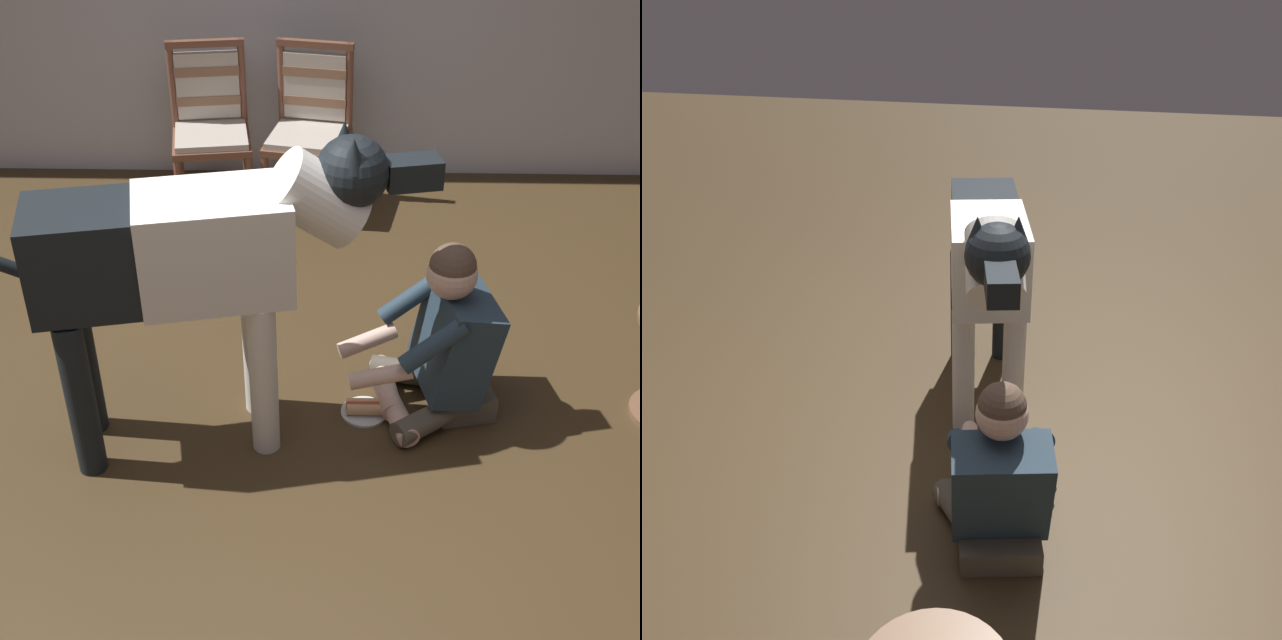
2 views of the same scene
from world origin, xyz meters
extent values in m
plane|color=#3E2E19|center=(0.00, 0.00, 0.00)|extent=(15.63, 15.63, 0.00)
cube|color=#554F41|center=(0.94, 0.29, 0.06)|extent=(0.31, 0.38, 0.12)
cylinder|color=#554F41|center=(0.82, 0.11, 0.07)|extent=(0.39, 0.33, 0.11)
cylinder|color=beige|center=(0.66, 0.15, 0.06)|extent=(0.19, 0.37, 0.09)
cylinder|color=#554F41|center=(0.75, 0.41, 0.07)|extent=(0.41, 0.20, 0.11)
cylinder|color=beige|center=(0.62, 0.31, 0.06)|extent=(0.14, 0.37, 0.09)
cube|color=#243644|center=(0.90, 0.28, 0.35)|extent=(0.38, 0.45, 0.48)
cylinder|color=#243644|center=(0.79, 0.08, 0.47)|extent=(0.30, 0.14, 0.24)
cylinder|color=beige|center=(0.58, 0.09, 0.30)|extent=(0.27, 0.09, 0.12)
cylinder|color=#243644|center=(0.72, 0.42, 0.47)|extent=(0.30, 0.14, 0.24)
cylinder|color=beige|center=(0.53, 0.33, 0.30)|extent=(0.28, 0.16, 0.12)
sphere|color=beige|center=(0.86, 0.28, 0.68)|extent=(0.21, 0.21, 0.21)
sphere|color=brown|center=(0.86, 0.28, 0.72)|extent=(0.19, 0.19, 0.19)
cylinder|color=silver|center=(0.06, 0.24, 0.35)|extent=(0.11, 0.11, 0.71)
cylinder|color=silver|center=(0.11, -0.01, 0.35)|extent=(0.11, 0.11, 0.71)
cylinder|color=black|center=(-0.64, 0.09, 0.35)|extent=(0.11, 0.11, 0.71)
cylinder|color=black|center=(-0.59, -0.16, 0.35)|extent=(0.11, 0.11, 0.71)
cube|color=silver|center=(-0.06, 0.08, 0.91)|extent=(0.63, 0.47, 0.41)
cube|color=black|center=(-0.49, -0.01, 0.91)|extent=(0.55, 0.44, 0.39)
cylinder|color=silver|center=(0.32, 0.16, 1.07)|extent=(0.45, 0.34, 0.40)
sphere|color=black|center=(0.45, 0.19, 1.16)|extent=(0.27, 0.27, 0.27)
cube|color=black|center=(0.67, 0.24, 1.14)|extent=(0.23, 0.16, 0.11)
cone|color=black|center=(0.42, 0.27, 1.27)|extent=(0.11, 0.11, 0.12)
cone|color=black|center=(0.45, 0.11, 1.27)|extent=(0.11, 0.11, 0.12)
cylinder|color=black|center=(-0.74, -0.06, 0.87)|extent=(0.37, 0.13, 0.24)
cylinder|color=silver|center=(0.52, 0.21, 0.01)|extent=(0.21, 0.21, 0.01)
cylinder|color=#DEAA72|center=(0.52, 0.18, 0.04)|extent=(0.15, 0.05, 0.05)
cylinder|color=#DEAA72|center=(0.52, 0.23, 0.04)|extent=(0.15, 0.05, 0.05)
cylinder|color=#A73F2A|center=(0.52, 0.21, 0.04)|extent=(0.16, 0.04, 0.04)
camera|label=1|loc=(0.40, -2.74, 2.54)|focal=49.19mm
camera|label=2|loc=(3.01, 0.51, 2.30)|focal=38.65mm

